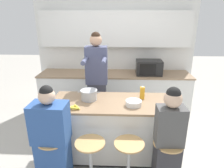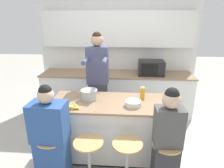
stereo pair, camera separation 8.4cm
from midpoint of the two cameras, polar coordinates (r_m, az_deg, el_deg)
The scene contains 18 objects.
ground_plane at distance 3.43m, azimuth -0.80°, elevation -19.03°, with size 16.00×16.00×0.00m, color #B2ADA3.
wall_back at distance 4.52m, azimuth 0.40°, elevation 11.94°, with size 3.51×0.22×2.70m.
back_counter at distance 4.48m, azimuth 0.22°, elevation -2.51°, with size 3.26×0.68×0.91m.
kitchen_island at distance 3.16m, azimuth -0.84°, elevation -12.50°, with size 1.80×0.77×0.91m.
bar_stool_leftmost at distance 2.87m, azimuth -17.00°, elevation -19.78°, with size 0.38×0.38×0.65m.
bar_stool_center_left at distance 2.74m, azimuth -7.02°, elevation -21.20°, with size 0.38×0.38×0.65m.
bar_stool_center_right at distance 2.72m, azimuth 3.82°, elevation -21.46°, with size 0.38×0.38×0.65m.
bar_stool_rightmost at distance 2.79m, azimuth 14.43°, elevation -20.88°, with size 0.38×0.38×0.65m.
person_cooking at distance 3.58m, azimuth -5.00°, elevation -0.11°, with size 0.38×0.58×1.85m.
person_wrapped_blanket at distance 2.69m, azimuth -17.68°, elevation -15.05°, with size 0.45×0.30×1.37m.
person_seated_near at distance 2.60m, azimuth 14.81°, elevation -15.98°, with size 0.34×0.27×1.37m.
cooking_pot at distance 3.01m, azimuth -7.37°, elevation -3.10°, with size 0.34×0.25×0.15m.
fruit_bowl at distance 2.83m, azimuth 5.35°, elevation -5.43°, with size 0.23×0.23×0.08m.
coffee_cup_near at distance 2.78m, azimuth 13.08°, elevation -6.35°, with size 0.12×0.09×0.08m.
banana_bunch at distance 2.77m, azimuth -11.62°, elevation -6.57°, with size 0.19×0.13×0.06m.
juice_carton at distance 3.05m, azimuth 7.85°, elevation -2.53°, with size 0.07×0.07×0.20m.
microwave at distance 4.29m, azimuth 9.95°, elevation 4.70°, with size 0.53×0.38×0.30m.
potted_plant at distance 4.34m, azimuth -5.08°, elevation 4.65°, with size 0.16×0.16×0.24m.
Camera 1 is at (0.12, -2.68, 2.13)m, focal length 32.00 mm.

